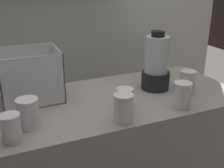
{
  "coord_description": "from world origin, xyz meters",
  "views": [
    {
      "loc": [
        -0.55,
        -1.26,
        1.52
      ],
      "look_at": [
        0.0,
        0.0,
        0.98
      ],
      "focal_mm": 45.26,
      "sensor_mm": 36.0,
      "label": 1
    }
  ],
  "objects_px": {
    "juice_cup_beet_far_right": "(182,97)",
    "juice_cup_carrot_left": "(28,115)",
    "juice_cup_mango_middle": "(123,110)",
    "carrot_display_bin": "(31,83)",
    "juice_cup_mango_rightmost": "(187,84)",
    "blender_pitcher": "(156,65)",
    "juice_cup_pomegranate_right": "(125,101)",
    "juice_cup_mango_far_left": "(11,130)"
  },
  "relations": [
    {
      "from": "juice_cup_pomegranate_right",
      "to": "juice_cup_beet_far_right",
      "type": "distance_m",
      "value": 0.28
    },
    {
      "from": "juice_cup_mango_far_left",
      "to": "juice_cup_beet_far_right",
      "type": "distance_m",
      "value": 0.8
    },
    {
      "from": "juice_cup_mango_rightmost",
      "to": "juice_cup_pomegranate_right",
      "type": "bearing_deg",
      "value": -173.64
    },
    {
      "from": "juice_cup_carrot_left",
      "to": "juice_cup_mango_middle",
      "type": "distance_m",
      "value": 0.41
    },
    {
      "from": "juice_cup_beet_far_right",
      "to": "juice_cup_pomegranate_right",
      "type": "bearing_deg",
      "value": 162.33
    },
    {
      "from": "blender_pitcher",
      "to": "juice_cup_carrot_left",
      "type": "bearing_deg",
      "value": -167.19
    },
    {
      "from": "juice_cup_carrot_left",
      "to": "juice_cup_beet_far_right",
      "type": "bearing_deg",
      "value": -7.96
    },
    {
      "from": "carrot_display_bin",
      "to": "juice_cup_mango_far_left",
      "type": "relative_size",
      "value": 2.56
    },
    {
      "from": "juice_cup_carrot_left",
      "to": "juice_cup_beet_far_right",
      "type": "height_order",
      "value": "same"
    },
    {
      "from": "blender_pitcher",
      "to": "juice_cup_mango_middle",
      "type": "distance_m",
      "value": 0.45
    },
    {
      "from": "blender_pitcher",
      "to": "juice_cup_beet_far_right",
      "type": "relative_size",
      "value": 2.55
    },
    {
      "from": "blender_pitcher",
      "to": "juice_cup_mango_far_left",
      "type": "height_order",
      "value": "blender_pitcher"
    },
    {
      "from": "carrot_display_bin",
      "to": "juice_cup_mango_far_left",
      "type": "distance_m",
      "value": 0.41
    },
    {
      "from": "juice_cup_beet_far_right",
      "to": "juice_cup_mango_rightmost",
      "type": "xyz_separation_m",
      "value": [
        0.13,
        0.13,
        0.0
      ]
    },
    {
      "from": "juice_cup_beet_far_right",
      "to": "juice_cup_carrot_left",
      "type": "bearing_deg",
      "value": 172.04
    },
    {
      "from": "juice_cup_pomegranate_right",
      "to": "juice_cup_mango_far_left",
      "type": "bearing_deg",
      "value": -172.04
    },
    {
      "from": "juice_cup_carrot_left",
      "to": "juice_cup_mango_rightmost",
      "type": "xyz_separation_m",
      "value": [
        0.85,
        0.03,
        0.0
      ]
    },
    {
      "from": "juice_cup_pomegranate_right",
      "to": "juice_cup_mango_middle",
      "type": "bearing_deg",
      "value": -120.43
    },
    {
      "from": "juice_cup_mango_far_left",
      "to": "juice_cup_mango_rightmost",
      "type": "xyz_separation_m",
      "value": [
        0.93,
        0.12,
        0.01
      ]
    },
    {
      "from": "juice_cup_carrot_left",
      "to": "juice_cup_pomegranate_right",
      "type": "height_order",
      "value": "juice_cup_carrot_left"
    },
    {
      "from": "juice_cup_mango_far_left",
      "to": "juice_cup_mango_rightmost",
      "type": "height_order",
      "value": "juice_cup_mango_rightmost"
    },
    {
      "from": "juice_cup_carrot_left",
      "to": "carrot_display_bin",
      "type": "bearing_deg",
      "value": 78.74
    },
    {
      "from": "carrot_display_bin",
      "to": "juice_cup_mango_far_left",
      "type": "xyz_separation_m",
      "value": [
        -0.14,
        -0.39,
        -0.04
      ]
    },
    {
      "from": "blender_pitcher",
      "to": "juice_cup_mango_rightmost",
      "type": "xyz_separation_m",
      "value": [
        0.12,
        -0.14,
        -0.08
      ]
    },
    {
      "from": "juice_cup_mango_middle",
      "to": "blender_pitcher",
      "type": "bearing_deg",
      "value": 40.03
    },
    {
      "from": "carrot_display_bin",
      "to": "juice_cup_mango_middle",
      "type": "xyz_separation_m",
      "value": [
        0.33,
        -0.42,
        -0.03
      ]
    },
    {
      "from": "juice_cup_beet_far_right",
      "to": "carrot_display_bin",
      "type": "bearing_deg",
      "value": 148.78
    },
    {
      "from": "juice_cup_beet_far_right",
      "to": "juice_cup_mango_rightmost",
      "type": "distance_m",
      "value": 0.18
    },
    {
      "from": "juice_cup_mango_rightmost",
      "to": "juice_cup_mango_middle",
      "type": "bearing_deg",
      "value": -162.04
    },
    {
      "from": "juice_cup_mango_middle",
      "to": "juice_cup_beet_far_right",
      "type": "relative_size",
      "value": 1.02
    },
    {
      "from": "juice_cup_pomegranate_right",
      "to": "juice_cup_mango_rightmost",
      "type": "relative_size",
      "value": 0.84
    },
    {
      "from": "blender_pitcher",
      "to": "juice_cup_beet_far_right",
      "type": "bearing_deg",
      "value": -92.81
    },
    {
      "from": "carrot_display_bin",
      "to": "juice_cup_pomegranate_right",
      "type": "height_order",
      "value": "carrot_display_bin"
    },
    {
      "from": "blender_pitcher",
      "to": "juice_cup_beet_far_right",
      "type": "height_order",
      "value": "blender_pitcher"
    },
    {
      "from": "carrot_display_bin",
      "to": "juice_cup_mango_middle",
      "type": "bearing_deg",
      "value": -51.68
    },
    {
      "from": "juice_cup_mango_far_left",
      "to": "juice_cup_beet_far_right",
      "type": "height_order",
      "value": "juice_cup_beet_far_right"
    },
    {
      "from": "juice_cup_mango_middle",
      "to": "juice_cup_mango_rightmost",
      "type": "bearing_deg",
      "value": 17.96
    },
    {
      "from": "juice_cup_mango_rightmost",
      "to": "juice_cup_carrot_left",
      "type": "bearing_deg",
      "value": -178.05
    },
    {
      "from": "carrot_display_bin",
      "to": "blender_pitcher",
      "type": "xyz_separation_m",
      "value": [
        0.67,
        -0.13,
        0.05
      ]
    },
    {
      "from": "juice_cup_beet_far_right",
      "to": "juice_cup_mango_middle",
      "type": "bearing_deg",
      "value": -176.58
    },
    {
      "from": "juice_cup_carrot_left",
      "to": "juice_cup_pomegranate_right",
      "type": "xyz_separation_m",
      "value": [
        0.45,
        -0.02,
        -0.01
      ]
    },
    {
      "from": "blender_pitcher",
      "to": "juice_cup_pomegranate_right",
      "type": "relative_size",
      "value": 2.98
    }
  ]
}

